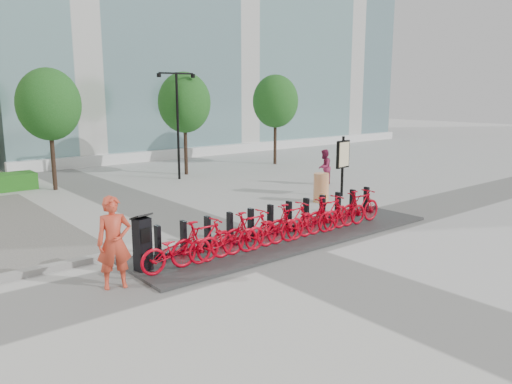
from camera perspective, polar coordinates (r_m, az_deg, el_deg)
ground at (r=13.22m, az=0.76°, el=-6.63°), size 120.00×120.00×0.00m
tree_1 at (r=22.62m, az=-22.59°, el=9.21°), size 2.60×2.60×5.10m
tree_2 at (r=25.29m, az=-8.18°, el=10.07°), size 2.60×2.60×5.10m
tree_3 at (r=28.85m, az=2.23°, el=10.30°), size 2.60×2.60×5.10m
streetlamp at (r=23.93m, az=-8.97°, el=8.90°), size 2.00×0.20×5.00m
dock_pad at (r=14.24m, az=4.01°, el=-5.16°), size 9.60×2.40×0.08m
dock_rail_posts at (r=14.50m, az=2.92°, el=-2.95°), size 8.02×0.50×0.85m
bike_0 at (r=11.58m, az=-9.04°, el=-6.47°), size 1.83×0.64×0.96m
bike_1 at (r=11.92m, az=-6.05°, el=-5.60°), size 1.78×0.50×1.07m
bike_2 at (r=12.33m, az=-3.23°, el=-5.24°), size 1.83×0.64×0.96m
bike_3 at (r=12.73m, az=-0.61°, el=-4.44°), size 1.78×0.50×1.07m
bike_4 at (r=13.19m, az=1.84°, el=-4.13°), size 1.83×0.64×0.96m
bike_5 at (r=13.65m, az=4.13°, el=-3.40°), size 1.78×0.50×1.07m
bike_6 at (r=14.15m, az=6.25°, el=-3.13°), size 1.83×0.64×0.96m
bike_7 at (r=14.65m, az=8.23°, el=-2.47°), size 1.78×0.50×1.07m
bike_8 at (r=15.18m, az=10.07°, el=-2.24°), size 1.83×0.64×0.96m
bike_9 at (r=15.71m, az=11.80°, el=-1.66°), size 1.78×0.50×1.07m
kiosk at (r=11.63m, az=-12.85°, el=-5.70°), size 0.46×0.41×1.34m
worker_red at (r=10.88m, az=-15.91°, el=-5.57°), size 0.82×0.65×1.98m
pedestrian at (r=22.56m, az=7.80°, el=2.83°), size 0.95×0.86×1.59m
construction_barrel at (r=18.96m, az=7.46°, el=0.49°), size 0.65×0.65×1.10m
map_sign at (r=20.01m, az=9.91°, el=3.97°), size 0.79×0.24×2.39m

